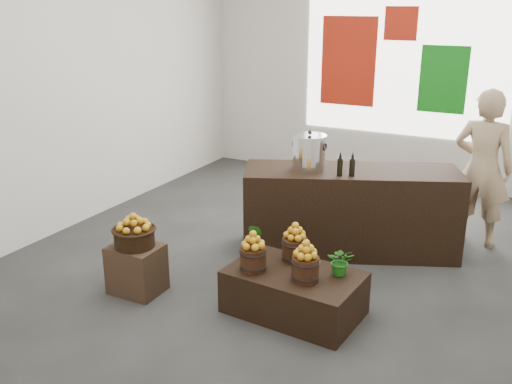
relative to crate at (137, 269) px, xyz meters
The scene contains 22 objects.
ground 1.82m from the crate, 53.35° to the left, with size 7.00×7.00×0.00m, color #373835.
back_wall 5.35m from the crate, 77.74° to the left, with size 6.00×0.04×4.00m, color beige.
back_opening 5.40m from the crate, 74.40° to the left, with size 3.20×0.02×2.40m, color white.
deco_red_left 5.21m from the crate, 84.48° to the left, with size 0.90×0.04×1.40m, color #A11D0C.
deco_green_right 5.49m from the crate, 68.11° to the left, with size 0.70×0.04×1.00m, color #106A13.
deco_red_upper 5.55m from the crate, 75.46° to the left, with size 0.50×0.04×0.50m, color #A11D0C.
crate is the anchor object (origin of this frame).
wicker_basket 0.34m from the crate, ahead, with size 0.40×0.40×0.18m, color black.
apples_in_basket 0.52m from the crate, ahead, with size 0.31×0.31×0.17m, color #8B0C04, non-canonical shape.
display_table 1.62m from the crate, 12.56° to the left, with size 1.23×0.75×0.42m, color black.
apple_bucket_front_left 1.27m from the crate, ahead, with size 0.25×0.25×0.23m, color #3B1D10.
apples_in_bucket_front_left 1.33m from the crate, ahead, with size 0.18×0.18×0.16m, color #8B0C04, non-canonical shape.
apple_bucket_front_right 1.77m from the crate, ahead, with size 0.25×0.25×0.23m, color #3B1D10.
apples_in_bucket_front_right 1.82m from the crate, ahead, with size 0.18×0.18×0.16m, color #8B0C04, non-canonical shape.
apple_bucket_rear 1.62m from the crate, 21.70° to the left, with size 0.25×0.25×0.23m, color #3B1D10.
apples_in_bucket_rear 1.66m from the crate, 21.70° to the left, with size 0.18×0.18×0.16m, color #8B0C04, non-canonical shape.
herb_garnish_right 2.06m from the crate, 14.24° to the left, with size 0.25×0.21×0.27m, color #196114.
herb_garnish_left 1.24m from the crate, 29.36° to the left, with size 0.16×0.13×0.30m, color #196114.
counter 2.53m from the crate, 51.19° to the left, with size 2.44×0.78×1.00m, color black.
stock_pot_left 2.29m from the crate, 57.54° to the left, with size 0.38×0.38×0.38m, color silver.
oil_cruets 2.57m from the crate, 46.05° to the left, with size 0.18×0.07×0.28m, color black, non-canonical shape.
shopper 4.14m from the crate, 45.49° to the left, with size 0.69×0.45×1.89m, color #9B805F.
Camera 1 is at (2.40, -5.51, 2.81)m, focal length 40.00 mm.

